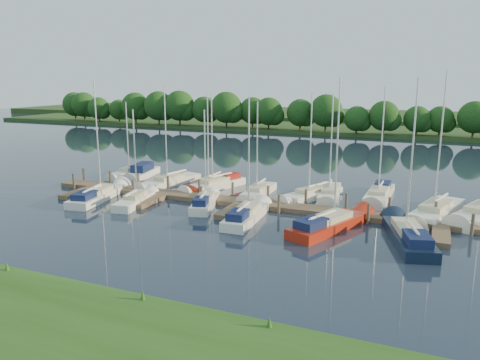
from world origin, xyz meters
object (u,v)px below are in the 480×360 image
at_px(sailboat_n_0, 131,173).
at_px(sailboat_n_5, 258,193).
at_px(dock, 242,204).
at_px(sailboat_s_2, 205,203).
at_px(motorboat, 142,174).

relative_size(sailboat_n_0, sailboat_n_5, 0.94).
distance_m(dock, sailboat_n_0, 18.31).
bearing_deg(sailboat_s_2, motorboat, 129.17).
distance_m(dock, motorboat, 16.70).
height_order(dock, sailboat_s_2, sailboat_s_2).
bearing_deg(sailboat_n_0, dock, 159.14).
bearing_deg(motorboat, sailboat_s_2, 135.49).
distance_m(sailboat_n_5, sailboat_s_2, 6.13).
bearing_deg(dock, sailboat_n_0, 156.81).
relative_size(dock, sailboat_n_0, 4.59).
bearing_deg(sailboat_n_0, sailboat_n_5, 171.63).
relative_size(sailboat_n_0, sailboat_s_2, 0.99).
bearing_deg(motorboat, sailboat_n_0, -17.09).
bearing_deg(sailboat_n_0, motorboat, 175.38).
height_order(sailboat_n_0, sailboat_s_2, sailboat_s_2).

